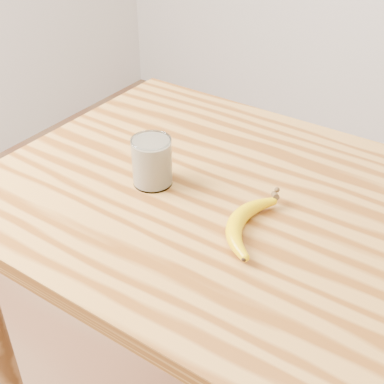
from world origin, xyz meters
The scene contains 3 objects.
table centered at (0.00, 0.00, 0.77)m, with size 1.20×0.80×0.90m.
smoothie_glass centered at (-0.25, -0.05, 0.95)m, with size 0.08×0.08×0.11m.
banana centered at (-0.02, -0.08, 0.92)m, with size 0.10×0.27×0.03m, color #DAAC00, non-canonical shape.
Camera 1 is at (0.37, -0.79, 1.54)m, focal length 50.00 mm.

